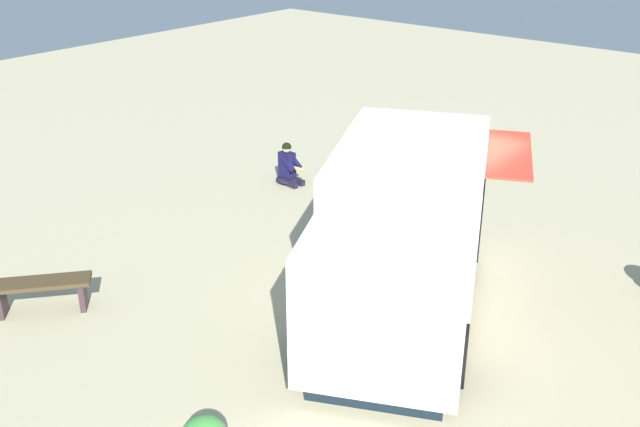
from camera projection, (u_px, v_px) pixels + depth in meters
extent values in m
plane|color=#BBB08A|center=(401.00, 288.00, 11.25)|extent=(40.00, 40.00, 0.00)
cube|color=white|center=(409.00, 212.00, 10.75)|extent=(3.92, 3.32, 2.12)
cube|color=white|center=(383.00, 306.00, 8.70)|extent=(2.16, 2.41, 1.73)
cube|color=black|center=(374.00, 315.00, 7.96)|extent=(0.75, 1.50, 0.66)
cube|color=black|center=(482.00, 211.00, 10.47)|extent=(1.67, 0.82, 0.74)
cube|color=red|center=(509.00, 154.00, 10.04)|extent=(2.07, 1.42, 0.03)
cube|color=black|center=(399.00, 305.00, 10.59)|extent=(4.82, 3.47, 0.22)
cylinder|color=black|center=(312.00, 335.00, 9.35)|extent=(0.82, 0.55, 0.80)
cylinder|color=black|center=(458.00, 355.00, 8.96)|extent=(0.82, 0.55, 0.80)
cylinder|color=black|center=(355.00, 241.00, 11.84)|extent=(0.82, 0.55, 0.80)
cylinder|color=black|center=(470.00, 253.00, 11.44)|extent=(0.82, 0.55, 0.80)
ellipsoid|color=black|center=(287.00, 180.00, 15.22)|extent=(0.49, 0.56, 0.14)
cube|color=black|center=(290.00, 184.00, 15.03)|extent=(0.14, 0.37, 0.11)
cube|color=black|center=(297.00, 181.00, 15.15)|extent=(0.14, 0.37, 0.11)
cube|color=#161440|center=(287.00, 165.00, 15.08)|extent=(0.25, 0.34, 0.53)
sphere|color=tan|center=(287.00, 148.00, 14.93)|extent=(0.19, 0.19, 0.19)
sphere|color=black|center=(287.00, 147.00, 14.92)|extent=(0.19, 0.19, 0.19)
cube|color=#161440|center=(288.00, 164.00, 14.90)|extent=(0.12, 0.35, 0.28)
cube|color=#161440|center=(295.00, 162.00, 15.02)|extent=(0.12, 0.35, 0.28)
cylinder|color=#E5B45C|center=(297.00, 169.00, 14.88)|extent=(0.10, 0.32, 0.07)
cube|color=#C74239|center=(297.00, 168.00, 14.88)|extent=(0.07, 0.26, 0.02)
cylinder|color=#4B484F|center=(365.00, 152.00, 16.59)|extent=(0.44, 0.44, 0.25)
torus|color=#4C494A|center=(365.00, 148.00, 16.55)|extent=(0.47, 0.47, 0.04)
ellipsoid|color=#327330|center=(365.00, 140.00, 16.47)|extent=(0.44, 0.44, 0.37)
sphere|color=#9D61A4|center=(372.00, 138.00, 16.41)|extent=(0.08, 0.08, 0.08)
sphere|color=purple|center=(371.00, 137.00, 16.39)|extent=(0.09, 0.09, 0.09)
sphere|color=#8E57AF|center=(368.00, 136.00, 16.59)|extent=(0.06, 0.06, 0.06)
sphere|color=purple|center=(221.00, 426.00, 7.59)|extent=(0.08, 0.08, 0.08)
sphere|color=purple|center=(189.00, 424.00, 7.61)|extent=(0.07, 0.07, 0.07)
cube|color=#443520|center=(40.00, 283.00, 10.46)|extent=(1.34, 1.21, 0.06)
cube|color=#392A2E|center=(1.00, 302.00, 10.46)|extent=(0.28, 0.31, 0.44)
cube|color=#392A2E|center=(83.00, 294.00, 10.65)|extent=(0.28, 0.31, 0.44)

